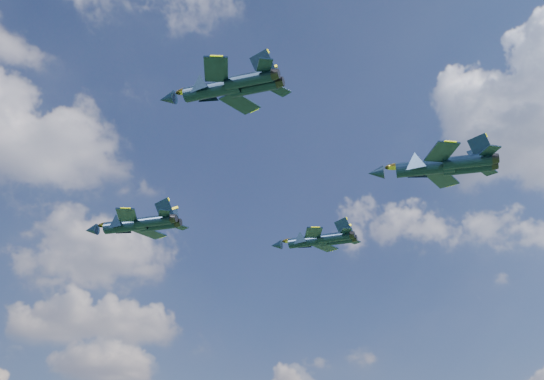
{
  "coord_description": "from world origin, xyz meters",
  "views": [
    {
      "loc": [
        -28.17,
        -64.23,
        25.8
      ],
      "look_at": [
        1.96,
        5.65,
        61.47
      ],
      "focal_mm": 45.0,
      "sensor_mm": 36.0,
      "label": 1
    }
  ],
  "objects": [
    {
      "name": "jet_lead",
      "position": [
        -13.24,
        20.19,
        59.69
      ],
      "size": [
        13.17,
        11.98,
        3.43
      ],
      "rotation": [
        0.0,
        0.0,
        0.87
      ],
      "color": "black"
    },
    {
      "name": "jet_slot",
      "position": [
        16.63,
        -4.93,
        62.58
      ],
      "size": [
        15.01,
        12.7,
        3.81
      ],
      "rotation": [
        0.0,
        0.0,
        0.93
      ],
      "color": "black"
    },
    {
      "name": "jet_right",
      "position": [
        15.54,
        24.21,
        63.23
      ],
      "size": [
        12.81,
        12.25,
        3.41
      ],
      "rotation": [
        0.0,
        0.0,
        0.82
      ],
      "color": "black"
    },
    {
      "name": "jet_left",
      "position": [
        -11.44,
        -9.4,
        63.46
      ],
      "size": [
        12.37,
        11.7,
        3.28
      ],
      "rotation": [
        0.0,
        0.0,
        0.83
      ],
      "color": "black"
    }
  ]
}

